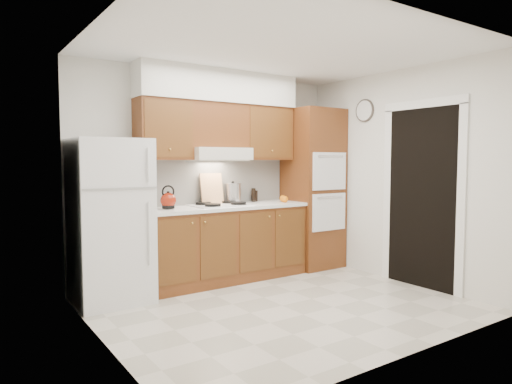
% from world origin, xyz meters
% --- Properties ---
extents(floor, '(3.60, 3.60, 0.00)m').
position_xyz_m(floor, '(0.00, 0.00, 0.00)').
color(floor, beige).
rests_on(floor, ground).
extents(ceiling, '(3.60, 3.60, 0.00)m').
position_xyz_m(ceiling, '(0.00, 0.00, 2.60)').
color(ceiling, white).
rests_on(ceiling, wall_back).
extents(wall_back, '(3.60, 0.02, 2.60)m').
position_xyz_m(wall_back, '(0.00, 1.50, 1.30)').
color(wall_back, silver).
rests_on(wall_back, floor).
extents(wall_left, '(0.02, 3.00, 2.60)m').
position_xyz_m(wall_left, '(-1.80, 0.00, 1.30)').
color(wall_left, silver).
rests_on(wall_left, floor).
extents(wall_right, '(0.02, 3.00, 2.60)m').
position_xyz_m(wall_right, '(1.80, 0.00, 1.30)').
color(wall_right, silver).
rests_on(wall_right, floor).
extents(fridge, '(0.75, 0.72, 1.72)m').
position_xyz_m(fridge, '(-1.41, 1.14, 0.86)').
color(fridge, white).
rests_on(fridge, floor).
extents(base_cabinets, '(2.11, 0.60, 0.90)m').
position_xyz_m(base_cabinets, '(0.02, 1.20, 0.45)').
color(base_cabinets, brown).
rests_on(base_cabinets, floor).
extents(countertop, '(2.13, 0.62, 0.04)m').
position_xyz_m(countertop, '(0.03, 1.19, 0.92)').
color(countertop, white).
rests_on(countertop, base_cabinets).
extents(backsplash, '(2.11, 0.03, 0.56)m').
position_xyz_m(backsplash, '(0.02, 1.49, 1.22)').
color(backsplash, white).
rests_on(backsplash, countertop).
extents(oven_cabinet, '(0.70, 0.65, 2.20)m').
position_xyz_m(oven_cabinet, '(1.44, 1.18, 1.10)').
color(oven_cabinet, brown).
rests_on(oven_cabinet, floor).
extents(upper_cab_left, '(0.63, 0.33, 0.70)m').
position_xyz_m(upper_cab_left, '(-0.71, 1.33, 1.85)').
color(upper_cab_left, brown).
rests_on(upper_cab_left, wall_back).
extents(upper_cab_right, '(0.73, 0.33, 0.70)m').
position_xyz_m(upper_cab_right, '(0.72, 1.33, 1.85)').
color(upper_cab_right, brown).
rests_on(upper_cab_right, wall_back).
extents(range_hood, '(0.75, 0.45, 0.15)m').
position_xyz_m(range_hood, '(-0.02, 1.27, 1.57)').
color(range_hood, silver).
rests_on(range_hood, wall_back).
extents(upper_cab_over_hood, '(0.75, 0.33, 0.55)m').
position_xyz_m(upper_cab_over_hood, '(-0.02, 1.33, 1.92)').
color(upper_cab_over_hood, brown).
rests_on(upper_cab_over_hood, range_hood).
extents(soffit, '(2.13, 0.36, 0.40)m').
position_xyz_m(soffit, '(0.03, 1.32, 2.40)').
color(soffit, silver).
rests_on(soffit, wall_back).
extents(cooktop, '(0.74, 0.50, 0.01)m').
position_xyz_m(cooktop, '(-0.02, 1.21, 0.95)').
color(cooktop, white).
rests_on(cooktop, countertop).
extents(doorway, '(0.02, 0.90, 2.10)m').
position_xyz_m(doorway, '(1.79, -0.35, 1.05)').
color(doorway, black).
rests_on(doorway, floor).
extents(wall_clock, '(0.02, 0.30, 0.30)m').
position_xyz_m(wall_clock, '(1.79, 0.55, 2.15)').
color(wall_clock, '#3F3833').
rests_on(wall_clock, wall_right).
extents(kettle, '(0.22, 0.22, 0.18)m').
position_xyz_m(kettle, '(-0.73, 1.18, 1.04)').
color(kettle, maroon).
rests_on(kettle, countertop).
extents(cutting_board, '(0.30, 0.12, 0.39)m').
position_xyz_m(cutting_board, '(-0.06, 1.38, 1.14)').
color(cutting_board, tan).
rests_on(cutting_board, countertop).
extents(stock_pot, '(0.23, 0.23, 0.22)m').
position_xyz_m(stock_pot, '(0.25, 1.37, 1.08)').
color(stock_pot, silver).
rests_on(stock_pot, cooktop).
extents(condiment_a, '(0.05, 0.05, 0.19)m').
position_xyz_m(condiment_a, '(0.28, 1.35, 1.04)').
color(condiment_a, black).
rests_on(condiment_a, countertop).
extents(condiment_b, '(0.07, 0.07, 0.18)m').
position_xyz_m(condiment_b, '(0.59, 1.41, 1.03)').
color(condiment_b, black).
rests_on(condiment_b, countertop).
extents(condiment_c, '(0.07, 0.07, 0.15)m').
position_xyz_m(condiment_c, '(0.64, 1.43, 1.01)').
color(condiment_c, black).
rests_on(condiment_c, countertop).
extents(orange_near, '(0.10, 0.10, 0.09)m').
position_xyz_m(orange_near, '(0.91, 1.17, 0.98)').
color(orange_near, orange).
rests_on(orange_near, countertop).
extents(orange_far, '(0.10, 0.10, 0.09)m').
position_xyz_m(orange_far, '(0.87, 1.08, 0.98)').
color(orange_far, orange).
rests_on(orange_far, countertop).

